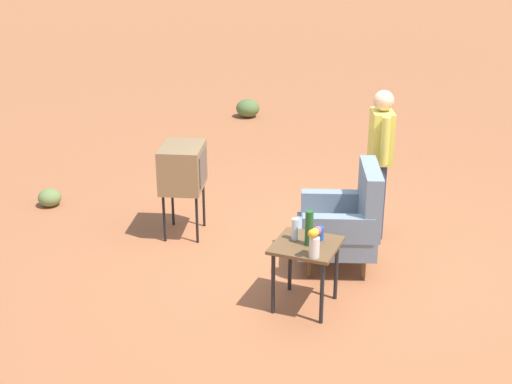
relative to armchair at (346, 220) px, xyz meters
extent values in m
plane|color=#A05B38|center=(-0.09, -0.23, -0.50)|extent=(60.00, 60.00, 0.00)
cylinder|color=brown|center=(-0.13, -0.43, -0.39)|extent=(0.05, 0.05, 0.22)
cylinder|color=brown|center=(0.37, -0.26, -0.39)|extent=(0.05, 0.05, 0.22)
cylinder|color=brown|center=(-0.31, 0.07, -0.39)|extent=(0.05, 0.05, 0.22)
cylinder|color=brown|center=(0.20, 0.24, -0.39)|extent=(0.05, 0.05, 0.22)
cube|color=slate|center=(0.03, -0.10, -0.18)|extent=(0.97, 0.97, 0.20)
cube|color=slate|center=(-0.07, 0.21, 0.24)|extent=(0.77, 0.40, 0.64)
cube|color=slate|center=(-0.27, -0.20, 0.05)|extent=(0.36, 0.69, 0.26)
cube|color=slate|center=(0.34, 0.01, 0.05)|extent=(0.36, 0.69, 0.26)
cylinder|color=black|center=(0.68, -0.35, -0.20)|extent=(0.04, 0.04, 0.59)
cylinder|color=black|center=(1.13, -0.35, -0.20)|extent=(0.04, 0.04, 0.59)
cylinder|color=black|center=(0.68, 0.10, -0.20)|extent=(0.04, 0.04, 0.59)
cylinder|color=black|center=(1.13, 0.10, -0.20)|extent=(0.04, 0.04, 0.59)
cube|color=brown|center=(0.90, -0.13, 0.11)|extent=(0.56, 0.56, 0.03)
cylinder|color=black|center=(0.08, -1.62, -0.22)|extent=(0.03, 0.03, 0.55)
cylinder|color=black|center=(-0.34, -1.75, -0.22)|extent=(0.03, 0.03, 0.55)
cylinder|color=black|center=(0.18, -1.97, -0.22)|extent=(0.03, 0.03, 0.55)
cylinder|color=black|center=(-0.24, -2.09, -0.22)|extent=(0.03, 0.03, 0.55)
cube|color=olive|center=(-0.08, -1.86, 0.29)|extent=(0.70, 0.59, 0.48)
cube|color=#383D3F|center=(-0.14, -1.64, 0.29)|extent=(0.41, 0.13, 0.34)
cylinder|color=#2D3347|center=(-0.95, 0.08, -0.07)|extent=(0.14, 0.14, 0.86)
cylinder|color=#2D3347|center=(-0.76, 0.16, -0.07)|extent=(0.14, 0.14, 0.86)
cube|color=#D6C64C|center=(-0.86, 0.12, 0.64)|extent=(0.42, 0.34, 0.56)
cylinder|color=#D6C64C|center=(-1.08, 0.03, 0.67)|extent=(0.09, 0.09, 0.50)
cylinder|color=#D6C64C|center=(-0.63, 0.21, 0.67)|extent=(0.09, 0.09, 0.50)
sphere|color=#DBAD84|center=(-0.86, 0.12, 1.03)|extent=(0.22, 0.22, 0.22)
cylinder|color=silver|center=(0.85, -0.25, 0.23)|extent=(0.06, 0.06, 0.20)
cylinder|color=#1E5623|center=(0.91, -0.10, 0.29)|extent=(0.07, 0.07, 0.32)
cylinder|color=blue|center=(0.78, -0.04, 0.19)|extent=(0.07, 0.07, 0.12)
cylinder|color=silver|center=(1.12, 0.02, 0.22)|extent=(0.09, 0.09, 0.18)
sphere|color=yellow|center=(1.12, 0.02, 0.36)|extent=(0.07, 0.07, 0.07)
sphere|color=#E04C66|center=(1.08, 0.03, 0.36)|extent=(0.07, 0.07, 0.07)
sphere|color=orange|center=(1.16, 0.00, 0.36)|extent=(0.07, 0.07, 0.07)
ellipsoid|color=olive|center=(-0.17, -3.78, -0.39)|extent=(0.28, 0.28, 0.22)
ellipsoid|color=#516B38|center=(-4.92, -3.11, -0.34)|extent=(0.42, 0.42, 0.32)
camera|label=1|loc=(6.12, 1.50, 2.76)|focal=48.13mm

